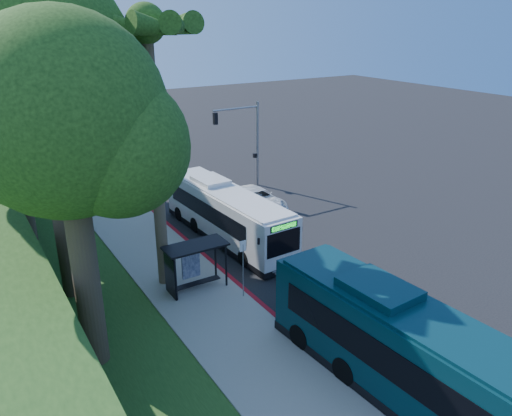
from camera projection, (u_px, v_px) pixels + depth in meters
ground at (277, 239)px, 31.78m from camera, size 140.00×140.00×0.00m
sidewalk at (170, 267)px, 28.17m from camera, size 4.50×70.00×0.12m
red_curb at (240, 286)px, 26.13m from camera, size 0.25×30.00×0.13m
grass_verge at (46, 257)px, 29.34m from camera, size 8.00×70.00×0.06m
bus_shelter at (190, 258)px, 25.30m from camera, size 3.20×1.51×2.55m
stop_sign_pole at (243, 261)px, 24.41m from camera, size 0.35×0.06×3.17m
traffic_signal_pole at (247, 135)px, 39.99m from camera, size 4.10×0.30×7.00m
palm_tree at (147, 38)px, 22.12m from camera, size 4.20×4.20×14.40m
tree_0 at (44, 68)px, 21.65m from camera, size 8.40×8.00×15.70m
tree_2 at (10, 60)px, 34.84m from camera, size 8.82×8.40×15.12m
tree_6 at (68, 127)px, 17.18m from camera, size 7.56×7.20×13.74m
white_bus at (226, 213)px, 31.40m from camera, size 3.04×11.96×3.54m
teal_bus at (420, 359)px, 17.62m from camera, size 3.62×13.56×4.00m
pickup at (257, 199)px, 36.50m from camera, size 2.71×5.56×1.52m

